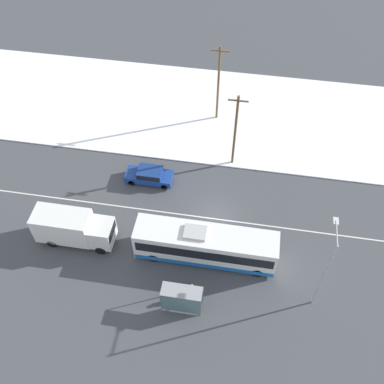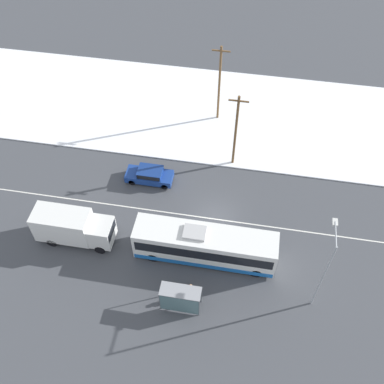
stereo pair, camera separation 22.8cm
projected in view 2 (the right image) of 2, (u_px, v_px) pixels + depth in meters
The scene contains 11 objects.
ground_plane at pixel (215, 219), 40.44m from camera, with size 120.00×120.00×0.00m, color #424449.
snow_lot at pixel (233, 115), 49.33m from camera, with size 80.00×15.53×0.12m.
lane_marking_center at pixel (215, 219), 40.44m from camera, with size 60.00×0.12×0.00m.
city_bus at pixel (205, 245), 36.68m from camera, with size 11.62×2.57×3.45m.
box_truck at pixel (72, 227), 37.76m from camera, with size 6.66×2.30×3.25m.
sedan_car at pixel (150, 175), 42.75m from camera, with size 4.49×1.80×1.50m.
pedestrian_at_stop at pixel (191, 289), 34.76m from camera, with size 0.66×0.30×1.84m.
bus_shelter at pixel (180, 299), 33.67m from camera, with size 3.10×1.20×2.40m.
streetlamp at pixel (326, 265), 31.60m from camera, with size 0.36×2.51×8.19m.
utility_pole_roadside at pixel (236, 131), 41.48m from camera, with size 1.80×0.24×8.33m.
utility_pole_snowlot at pixel (219, 83), 45.56m from camera, with size 1.80×0.24×8.88m.
Camera 2 is at (2.01, -23.82, 32.77)m, focal length 42.00 mm.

